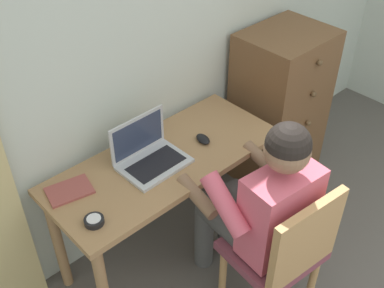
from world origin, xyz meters
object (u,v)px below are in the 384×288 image
Objects in this scene: desk at (166,175)px; chair at (283,251)px; desk_clock at (94,221)px; computer_mouse at (203,139)px; dresser at (279,108)px; laptop at (149,154)px; person_seated at (260,203)px; notebook_pad at (69,191)px.

chair is (0.14, -0.71, -0.11)m from desk.
desk_clock is (-0.66, 0.58, 0.24)m from chair.
computer_mouse reaches higher than desk.
chair is (-0.91, -0.76, -0.04)m from dresser.
person_seated is at bearing -67.71° from laptop.
desk_clock is at bearing 149.72° from person_seated.
chair is 9.89× the size of desk_clock.
desk is 1.44× the size of chair.
laptop is 1.64× the size of notebook_pad.
chair is 0.26m from person_seated.
chair is 4.24× the size of notebook_pad.
desk is 12.80× the size of computer_mouse.
computer_mouse is (0.11, 0.68, 0.24)m from chair.
laptop is 3.45× the size of computer_mouse.
laptop is 3.84× the size of desk_clock.
laptop is 0.33m from computer_mouse.
desk_clock is 0.43× the size of notebook_pad.
desk is 1.18× the size of dresser.
computer_mouse is at bearing -173.80° from dresser.
laptop is at bearing -178.86° from dresser.
desk is at bearing -175.96° from computer_mouse.
person_seated reaches higher than chair.
laptop reaches higher than computer_mouse.
computer_mouse is at bearing 7.39° from desk_clock.
dresser is 1.07m from person_seated.
person_seated is 0.51m from computer_mouse.
desk_clock reaches higher than desk.
computer_mouse is (0.25, -0.03, 0.13)m from desk.
computer_mouse reaches higher than notebook_pad.
notebook_pad is (0.03, 0.25, -0.01)m from desk_clock.
desk is 14.22× the size of desk_clock.
laptop is at bearing 156.02° from desk.
dresser reaches higher than computer_mouse.
desk is 0.28m from computer_mouse.
notebook_pad is (-0.42, 0.09, -0.05)m from laptop.
desk_clock is at bearing -159.79° from laptop.
desk is at bearing 13.97° from desk_clock.
desk_clock reaches higher than notebook_pad.
dresser reaches higher than desk_clock.
dresser is 1.22× the size of chair.
desk is 0.73m from chair.
chair reaches higher than notebook_pad.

